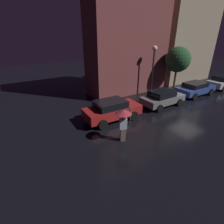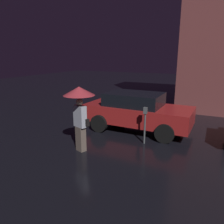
{
  "view_description": "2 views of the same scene",
  "coord_description": "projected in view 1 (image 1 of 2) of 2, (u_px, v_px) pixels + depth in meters",
  "views": [
    {
      "loc": [
        -13.59,
        -8.51,
        6.05
      ],
      "look_at": [
        -8.26,
        0.03,
        1.37
      ],
      "focal_mm": 28.0,
      "sensor_mm": 36.0,
      "label": 1
    },
    {
      "loc": [
        -4.61,
        -6.73,
        2.99
      ],
      "look_at": [
        -7.79,
        -0.14,
        1.07
      ],
      "focal_mm": 35.0,
      "sensor_mm": 36.0,
      "label": 2
    }
  ],
  "objects": [
    {
      "name": "parked_car_blue",
      "position": [
        195.0,
        88.0,
        17.81
      ],
      "size": [
        4.27,
        2.03,
        1.36
      ],
      "rotation": [
        0.0,
        0.0,
        0.0
      ],
      "color": "navy",
      "rests_on": "ground"
    },
    {
      "name": "parked_car_grey",
      "position": [
        162.0,
        98.0,
        15.29
      ],
      "size": [
        3.97,
        1.96,
        1.41
      ],
      "rotation": [
        0.0,
        0.0,
        0.01
      ],
      "color": "slate",
      "rests_on": "ground"
    },
    {
      "name": "parking_meter",
      "position": [
        130.0,
        114.0,
        12.19
      ],
      "size": [
        0.12,
        0.1,
        1.29
      ],
      "color": "#4C5154",
      "rests_on": "ground"
    },
    {
      "name": "parked_car_silver",
      "position": [
        223.0,
        81.0,
        20.19
      ],
      "size": [
        4.48,
        1.9,
        1.44
      ],
      "rotation": [
        0.0,
        0.0,
        0.03
      ],
      "color": "#B7B7BF",
      "rests_on": "ground"
    },
    {
      "name": "building_facade_right",
      "position": [
        187.0,
        42.0,
        21.89
      ],
      "size": [
        7.99,
        3.0,
        9.49
      ],
      "color": "gray",
      "rests_on": "ground"
    },
    {
      "name": "street_tree",
      "position": [
        178.0,
        60.0,
        18.08
      ],
      "size": [
        2.57,
        2.57,
        4.65
      ],
      "color": "#473323",
      "rests_on": "ground"
    },
    {
      "name": "pedestrian_with_umbrella",
      "position": [
        123.0,
        117.0,
        9.95
      ],
      "size": [
        0.97,
        0.97,
        2.07
      ],
      "rotation": [
        0.0,
        0.0,
        2.78
      ],
      "color": "#66564C",
      "rests_on": "ground"
    },
    {
      "name": "street_lamp_near",
      "position": [
        154.0,
        59.0,
        16.65
      ],
      "size": [
        0.49,
        0.49,
        4.83
      ],
      "color": "black",
      "rests_on": "ground"
    },
    {
      "name": "ground_plane",
      "position": [
        190.0,
        105.0,
        15.62
      ],
      "size": [
        60.0,
        60.0,
        0.0
      ],
      "primitive_type": "plane",
      "color": "black"
    },
    {
      "name": "building_facade_left",
      "position": [
        128.0,
        38.0,
        17.21
      ],
      "size": [
        8.47,
        3.0,
        10.88
      ],
      "color": "brown",
      "rests_on": "ground"
    },
    {
      "name": "parked_car_red",
      "position": [
        112.0,
        110.0,
        12.8
      ],
      "size": [
        4.25,
        1.99,
        1.52
      ],
      "rotation": [
        0.0,
        0.0,
        -0.02
      ],
      "color": "maroon",
      "rests_on": "ground"
    }
  ]
}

